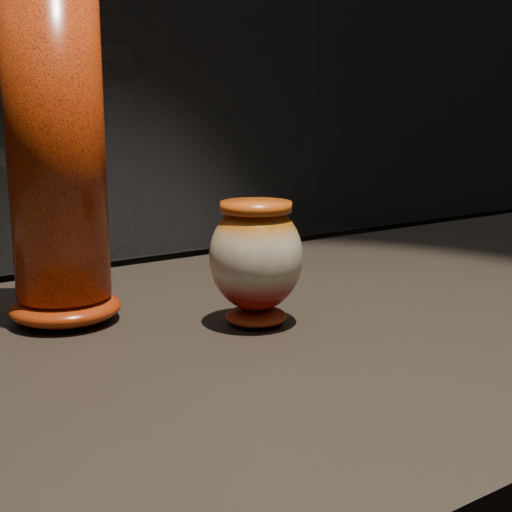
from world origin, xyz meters
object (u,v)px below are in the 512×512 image
Objects in this scene: main_vase at (256,258)px; tall_vase at (56,151)px; display_plinth at (335,496)px; visitor at (114,153)px.

tall_vase reaches higher than main_vase.
display_plinth is 4.61× the size of tall_vase.
visitor reaches higher than display_plinth.
main_vase is 0.10× the size of visitor.
main_vase is at bearing 34.00° from visitor.
display_plinth is 4.72m from visitor.
tall_vase is at bearing 142.69° from main_vase.
tall_vase is 0.27× the size of visitor.
tall_vase reaches higher than display_plinth.
visitor is (1.73, 4.43, -0.19)m from main_vase.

